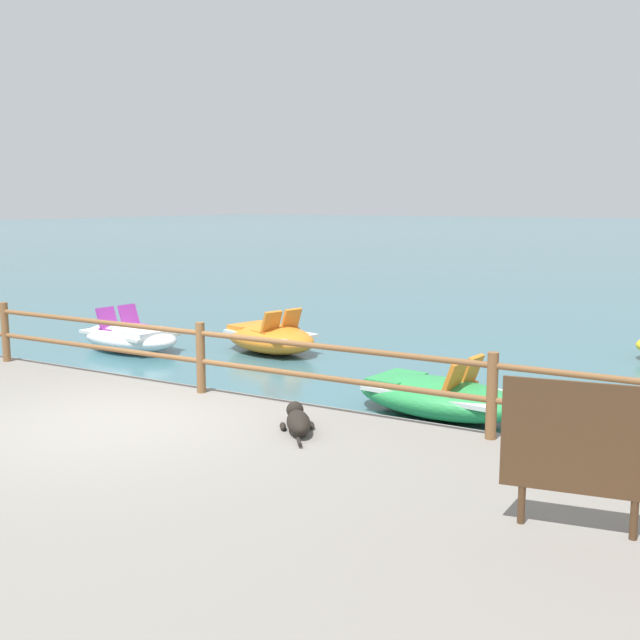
% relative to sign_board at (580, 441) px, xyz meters
% --- Properties ---
extents(ground_plane, '(200.00, 200.00, 0.00)m').
position_rel_sign_board_xyz_m(ground_plane, '(-5.25, 40.37, -1.13)').
color(ground_plane, '#3D6B75').
extents(dock_railing, '(23.92, 0.12, 0.95)m').
position_rel_sign_board_xyz_m(dock_railing, '(-5.25, 1.92, -0.15)').
color(dock_railing, brown).
rests_on(dock_railing, promenade_dock).
extents(sign_board, '(1.17, 0.23, 1.19)m').
position_rel_sign_board_xyz_m(sign_board, '(0.00, 0.00, 0.00)').
color(sign_board, beige).
rests_on(sign_board, promenade_dock).
extents(dog_resting, '(0.68, 0.91, 0.26)m').
position_rel_sign_board_xyz_m(dog_resting, '(-3.22, 1.10, -0.61)').
color(dog_resting, black).
rests_on(dog_resting, promenade_dock).
extents(pedal_boat_0, '(2.59, 1.52, 0.86)m').
position_rel_sign_board_xyz_m(pedal_boat_0, '(-2.62, 3.77, -0.85)').
color(pedal_boat_0, green).
rests_on(pedal_boat_0, ground).
extents(pedal_boat_1, '(2.43, 1.81, 0.89)m').
position_rel_sign_board_xyz_m(pedal_boat_1, '(-7.11, 6.30, -0.83)').
color(pedal_boat_1, orange).
rests_on(pedal_boat_1, ground).
extents(pedal_boat_5, '(2.56, 1.66, 0.85)m').
position_rel_sign_board_xyz_m(pedal_boat_5, '(-9.65, 5.10, -0.86)').
color(pedal_boat_5, white).
rests_on(pedal_boat_5, ground).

